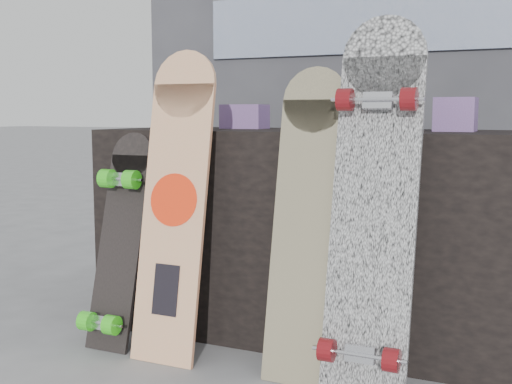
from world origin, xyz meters
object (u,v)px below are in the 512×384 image
at_px(longboard_geisha, 175,196).
at_px(longboard_cascadia, 374,197).
at_px(longboard_celtic, 307,213).
at_px(skateboard_dark, 118,238).
at_px(vendor_table, 308,232).

xyz_separation_m(longboard_geisha, longboard_cascadia, (0.71, -0.00, 0.03)).
relative_size(longboard_geisha, longboard_cascadia, 0.93).
bearing_deg(longboard_geisha, longboard_cascadia, -0.18).
distance_m(longboard_geisha, longboard_cascadia, 0.71).
bearing_deg(longboard_cascadia, longboard_celtic, 173.81).
bearing_deg(longboard_celtic, longboard_cascadia, -6.19).
bearing_deg(longboard_cascadia, skateboard_dark, 179.88).
bearing_deg(longboard_cascadia, vendor_table, 130.62).
height_order(longboard_cascadia, skateboard_dark, longboard_cascadia).
relative_size(longboard_geisha, skateboard_dark, 1.37).
relative_size(longboard_celtic, skateboard_dark, 1.28).
bearing_deg(longboard_celtic, vendor_table, 108.96).
distance_m(longboard_celtic, longboard_cascadia, 0.24).
distance_m(vendor_table, longboard_geisha, 0.57).
xyz_separation_m(longboard_celtic, longboard_cascadia, (0.23, -0.02, 0.07)).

